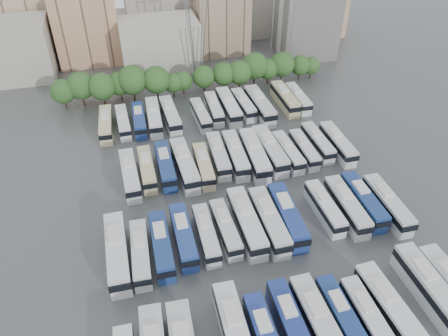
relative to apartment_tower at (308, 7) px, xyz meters
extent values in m
plane|color=#424447|center=(-34.00, -58.00, -13.00)|extent=(220.00, 220.00, 0.00)
cylinder|color=black|center=(-64.13, -15.98, -11.86)|extent=(0.36, 0.36, 2.28)
sphere|color=#234C1E|center=(-64.13, -15.98, -8.76)|extent=(5.48, 5.48, 5.48)
cylinder|color=black|center=(-60.22, -15.25, -11.71)|extent=(0.36, 0.36, 2.58)
sphere|color=#234C1E|center=(-60.22, -15.25, -8.21)|extent=(6.20, 6.20, 6.20)
cylinder|color=black|center=(-55.62, -16.75, -11.72)|extent=(0.36, 0.36, 2.56)
sphere|color=#234C1E|center=(-55.62, -16.75, -8.24)|extent=(6.15, 6.15, 6.15)
cylinder|color=black|center=(-51.68, -15.17, -11.87)|extent=(0.36, 0.36, 2.26)
sphere|color=#234C1E|center=(-51.68, -15.17, -8.80)|extent=(5.43, 5.43, 5.43)
cylinder|color=black|center=(-48.81, -16.18, -11.60)|extent=(0.36, 0.36, 2.80)
sphere|color=#234C1E|center=(-48.81, -16.18, -7.80)|extent=(6.72, 6.72, 6.72)
cylinder|color=black|center=(-43.41, -16.68, -11.69)|extent=(0.36, 0.36, 2.63)
sphere|color=#234C1E|center=(-43.41, -16.68, -8.12)|extent=(6.31, 6.31, 6.31)
cylinder|color=black|center=(-39.55, -16.40, -12.06)|extent=(0.36, 0.36, 1.88)
sphere|color=#234C1E|center=(-39.55, -16.40, -9.52)|extent=(4.50, 4.50, 4.50)
cylinder|color=black|center=(-37.13, -15.81, -12.07)|extent=(0.36, 0.36, 1.87)
sphere|color=#234C1E|center=(-37.13, -15.81, -9.53)|extent=(4.49, 4.49, 4.49)
cylinder|color=black|center=(-32.22, -16.10, -11.90)|extent=(0.36, 0.36, 2.19)
sphere|color=#234C1E|center=(-32.22, -16.10, -8.93)|extent=(5.26, 5.26, 5.26)
cylinder|color=black|center=(-27.39, -16.26, -11.85)|extent=(0.36, 0.36, 2.30)
sphere|color=#234C1E|center=(-27.39, -16.26, -8.72)|extent=(5.53, 5.53, 5.53)
cylinder|color=black|center=(-23.64, -16.83, -11.80)|extent=(0.36, 0.36, 2.40)
sphere|color=#234C1E|center=(-23.64, -16.83, -8.53)|extent=(5.77, 5.77, 5.77)
cylinder|color=black|center=(-19.41, -15.18, -11.66)|extent=(0.36, 0.36, 2.68)
sphere|color=#234C1E|center=(-19.41, -15.18, -8.02)|extent=(6.44, 6.44, 6.44)
cylinder|color=black|center=(-16.02, -15.48, -11.94)|extent=(0.36, 0.36, 2.12)
sphere|color=#234C1E|center=(-16.02, -15.48, -9.07)|extent=(5.08, 5.08, 5.08)
cylinder|color=black|center=(-12.38, -15.41, -11.74)|extent=(0.36, 0.36, 2.53)
sphere|color=#234C1E|center=(-12.38, -15.41, -8.31)|extent=(6.06, 6.06, 6.06)
cylinder|color=black|center=(-7.51, -15.16, -11.97)|extent=(0.36, 0.36, 2.06)
sphere|color=#234C1E|center=(-7.51, -15.16, -9.18)|extent=(4.93, 4.93, 4.93)
cylinder|color=black|center=(-4.48, -15.25, -12.09)|extent=(0.36, 0.36, 1.83)
sphere|color=#234C1E|center=(-4.48, -15.25, -9.61)|extent=(4.39, 4.39, 4.39)
cube|color=#9E998E|center=(-76.00, 4.00, -6.00)|extent=(18.00, 14.00, 14.00)
cube|color=tan|center=(-58.00, 10.00, -4.00)|extent=(16.00, 12.00, 18.00)
cube|color=#ADA89E|center=(-40.00, 2.00, -7.00)|extent=(20.00, 14.00, 12.00)
cube|color=gray|center=(-22.00, 8.00, -5.00)|extent=(14.00, 12.00, 16.00)
cube|color=gray|center=(-36.00, 22.00, -3.00)|extent=(22.00, 16.00, 20.00)
cube|color=tan|center=(-72.00, 20.00, -5.00)|extent=(16.00, 14.00, 16.00)
cube|color=#A39E93|center=(-14.00, 20.00, -6.00)|extent=(18.00, 14.00, 14.00)
cube|color=tan|center=(10.00, 14.00, -7.00)|extent=(14.00, 12.00, 12.00)
cube|color=gray|center=(-48.00, 16.00, -8.00)|extent=(12.00, 10.00, 10.00)
cube|color=silver|center=(0.00, 0.00, 0.00)|extent=(14.00, 14.00, 26.00)
cylinder|color=slate|center=(-34.00, -10.00, 4.00)|extent=(2.90, 2.91, 33.83)
cylinder|color=slate|center=(-34.00, -6.00, 4.00)|extent=(2.90, 2.91, 33.83)
cylinder|color=slate|center=(-30.00, -10.00, 4.00)|extent=(2.90, 2.91, 33.83)
cylinder|color=slate|center=(-30.00, -6.00, 4.00)|extent=(2.90, 2.91, 33.83)
cube|color=silver|center=(-48.73, -80.88, -8.98)|extent=(2.04, 3.63, 0.49)
cube|color=silver|center=(-42.40, -80.91, -11.17)|extent=(2.97, 12.94, 3.65)
cube|color=black|center=(-42.40, -81.07, -10.48)|extent=(3.10, 13.13, 1.07)
cube|color=silver|center=(-42.37, -79.30, -9.11)|extent=(1.89, 3.47, 0.47)
cube|color=silver|center=(-39.03, -81.03, -9.54)|extent=(1.64, 3.07, 0.42)
cube|color=navy|center=(-35.45, -81.33, -11.35)|extent=(2.59, 11.70, 3.31)
cube|color=black|center=(-35.45, -81.47, -10.71)|extent=(2.71, 11.87, 0.97)
cube|color=silver|center=(-35.44, -79.87, -9.48)|extent=(1.68, 3.13, 0.43)
cube|color=silver|center=(-32.14, -82.28, -11.17)|extent=(3.01, 12.98, 3.66)
cube|color=black|center=(-32.14, -82.44, -10.47)|extent=(3.15, 13.18, 1.08)
cube|color=silver|center=(-32.17, -80.66, -9.10)|extent=(1.90, 3.48, 0.47)
cube|color=navy|center=(-28.90, -81.91, -11.43)|extent=(2.44, 11.12, 3.15)
cube|color=black|center=(-28.90, -82.04, -10.83)|extent=(2.55, 11.28, 0.93)
cube|color=silver|center=(-28.91, -80.52, -9.65)|extent=(1.59, 2.97, 0.41)
cube|color=silver|center=(-25.82, -82.84, -11.44)|extent=(2.41, 11.05, 3.13)
cube|color=black|center=(-25.82, -82.98, -10.84)|extent=(2.52, 11.22, 0.92)
cube|color=silver|center=(-25.83, -81.47, -9.67)|extent=(1.58, 2.95, 0.40)
cube|color=silver|center=(-22.64, -82.40, -11.20)|extent=(3.33, 12.79, 3.59)
cube|color=black|center=(-22.63, -82.56, -10.52)|extent=(3.46, 12.99, 1.06)
cube|color=silver|center=(-22.72, -80.82, -9.18)|extent=(1.96, 3.47, 0.46)
cube|color=silver|center=(-15.91, -80.90, -11.14)|extent=(2.87, 13.16, 3.72)
cube|color=black|center=(-15.91, -81.07, -10.43)|extent=(3.01, 13.36, 1.10)
cube|color=silver|center=(-15.92, -79.26, -9.04)|extent=(1.88, 3.52, 0.48)
cube|color=silver|center=(-55.31, -64.54, -11.12)|extent=(2.93, 13.32, 3.77)
cube|color=black|center=(-55.31, -64.71, -10.40)|extent=(3.07, 13.52, 1.11)
cube|color=silver|center=(-55.32, -62.88, -8.99)|extent=(1.91, 3.56, 0.49)
cube|color=silver|center=(-52.12, -65.27, -11.42)|extent=(2.80, 11.26, 3.17)
cube|color=black|center=(-52.13, -65.41, -10.81)|extent=(2.92, 11.43, 0.93)
cube|color=silver|center=(-52.07, -63.88, -9.63)|extent=(1.70, 3.04, 0.41)
cube|color=navy|center=(-49.01, -64.51, -11.33)|extent=(2.62, 11.78, 3.33)
cube|color=black|center=(-49.01, -64.65, -10.70)|extent=(2.73, 11.96, 0.98)
cube|color=silver|center=(-48.99, -63.04, -9.45)|extent=(1.70, 3.15, 0.43)
cube|color=navy|center=(-45.57, -63.45, -11.35)|extent=(2.49, 11.67, 3.31)
cube|color=black|center=(-45.57, -63.59, -10.72)|extent=(2.61, 11.84, 0.97)
cube|color=silver|center=(-45.57, -61.99, -9.48)|extent=(1.66, 3.11, 0.43)
cube|color=silver|center=(-42.18, -63.85, -11.46)|extent=(2.42, 10.89, 3.08)
cube|color=black|center=(-42.18, -63.99, -10.87)|extent=(2.53, 11.05, 0.91)
cube|color=silver|center=(-42.16, -62.50, -9.72)|extent=(1.57, 2.91, 0.40)
cube|color=silver|center=(-39.07, -63.39, -11.46)|extent=(2.64, 10.91, 3.07)
cube|color=black|center=(-39.06, -63.52, -10.88)|extent=(2.75, 11.07, 0.90)
cube|color=silver|center=(-39.11, -62.03, -9.73)|extent=(1.62, 2.94, 0.40)
cube|color=silver|center=(-35.71, -63.24, -11.13)|extent=(2.90, 13.24, 3.75)
cube|color=black|center=(-35.71, -63.40, -10.41)|extent=(3.03, 13.44, 1.10)
cube|color=silver|center=(-35.72, -61.58, -9.01)|extent=(1.90, 3.54, 0.48)
cube|color=silver|center=(-32.27, -63.81, -11.16)|extent=(2.78, 12.97, 3.67)
cube|color=black|center=(-32.27, -63.97, -10.46)|extent=(2.91, 13.16, 1.08)
cube|color=silver|center=(-32.28, -62.19, -9.09)|extent=(1.84, 3.46, 0.48)
cube|color=navy|center=(-29.11, -63.40, -11.19)|extent=(3.21, 12.88, 3.62)
cube|color=black|center=(-29.11, -63.56, -10.50)|extent=(3.34, 13.07, 1.07)
cube|color=silver|center=(-29.05, -61.80, -9.14)|extent=(1.94, 3.48, 0.47)
cube|color=silver|center=(-22.44, -62.84, -11.43)|extent=(2.49, 11.08, 3.13)
cube|color=black|center=(-22.44, -62.98, -10.84)|extent=(2.60, 11.25, 0.92)
cube|color=silver|center=(-22.46, -61.46, -9.67)|extent=(1.60, 2.97, 0.41)
cube|color=silver|center=(-18.97, -63.55, -11.27)|extent=(2.77, 12.26, 3.46)
cube|color=black|center=(-18.97, -63.70, -10.61)|extent=(2.89, 12.45, 1.02)
cube|color=silver|center=(-18.94, -62.02, -9.31)|extent=(1.78, 3.28, 0.45)
cube|color=navy|center=(-15.73, -63.05, -11.29)|extent=(2.72, 12.09, 3.42)
cube|color=black|center=(-15.73, -63.20, -10.64)|extent=(2.84, 12.27, 1.00)
cube|color=silver|center=(-15.71, -61.54, -9.36)|extent=(1.75, 3.24, 0.44)
cube|color=silver|center=(-12.37, -64.74, -11.27)|extent=(2.73, 12.24, 3.46)
cube|color=black|center=(-12.37, -64.89, -10.61)|extent=(2.85, 12.42, 1.02)
cube|color=silver|center=(-12.35, -63.21, -9.32)|extent=(1.76, 3.27, 0.45)
cube|color=silver|center=(-52.15, -46.66, -11.29)|extent=(2.97, 12.14, 3.42)
cube|color=black|center=(-52.14, -46.81, -10.64)|extent=(3.09, 12.32, 1.00)
cube|color=silver|center=(-52.20, -45.16, -9.36)|extent=(1.82, 3.27, 0.44)
cube|color=#C7BA88|center=(-49.05, -45.49, -11.43)|extent=(2.37, 11.06, 3.13)
cube|color=black|center=(-49.05, -45.63, -10.83)|extent=(2.48, 11.23, 0.92)
cube|color=silver|center=(-49.06, -44.11, -9.66)|extent=(1.57, 2.95, 0.41)
cube|color=navy|center=(-45.72, -45.47, -11.32)|extent=(2.60, 11.86, 3.35)
cube|color=black|center=(-45.72, -45.62, -10.68)|extent=(2.72, 12.04, 0.99)
cube|color=silver|center=(-45.71, -43.99, -9.43)|extent=(1.70, 3.17, 0.43)
cube|color=silver|center=(-42.33, -46.42, -11.14)|extent=(3.35, 13.27, 3.73)
cube|color=black|center=(-42.32, -46.58, -10.42)|extent=(3.49, 13.47, 1.10)
cube|color=silver|center=(-42.40, -44.77, -9.03)|extent=(2.01, 3.59, 0.48)
cube|color=beige|center=(-38.97, -47.05, -11.44)|extent=(2.76, 11.08, 3.12)
cube|color=black|center=(-38.98, -47.18, -10.85)|extent=(2.88, 11.25, 0.92)
cube|color=silver|center=(-38.92, -45.67, -9.68)|extent=(1.67, 2.99, 0.40)
cube|color=silver|center=(-35.70, -44.74, -11.32)|extent=(2.95, 11.92, 3.35)
cube|color=black|center=(-35.70, -44.89, -10.68)|extent=(3.08, 12.10, 0.99)
cube|color=silver|center=(-35.64, -43.26, -9.43)|extent=(1.79, 3.22, 0.43)
cube|color=silver|center=(-32.52, -45.45, -11.25)|extent=(3.11, 12.46, 3.50)
cube|color=black|center=(-32.53, -45.61, -10.58)|extent=(3.24, 12.65, 1.03)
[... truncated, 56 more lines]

